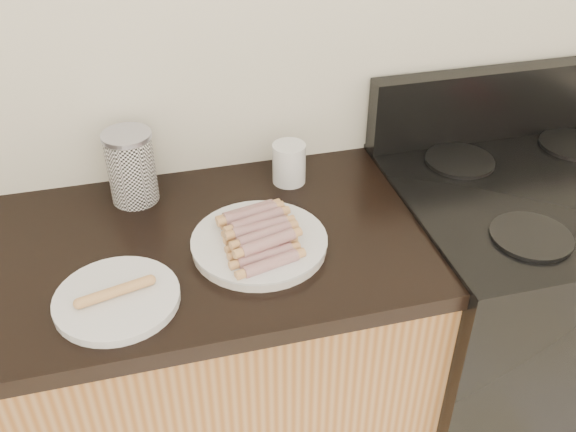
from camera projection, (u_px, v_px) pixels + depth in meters
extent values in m
cube|color=silver|center=(210.00, 15.00, 1.46)|extent=(4.00, 0.04, 2.60)
cube|color=black|center=(516.00, 321.00, 1.85)|extent=(0.76, 0.65, 0.90)
cube|color=black|center=(553.00, 189.00, 1.59)|extent=(0.76, 0.65, 0.01)
cube|color=black|center=(502.00, 102.00, 1.75)|extent=(0.76, 0.06, 0.20)
cylinder|color=black|center=(531.00, 236.00, 1.41)|extent=(0.18, 0.18, 0.01)
cylinder|color=black|center=(460.00, 161.00, 1.68)|extent=(0.18, 0.18, 0.01)
cylinder|color=black|center=(573.00, 145.00, 1.75)|extent=(0.18, 0.18, 0.01)
cylinder|color=silver|center=(259.00, 244.00, 1.40)|extent=(0.33, 0.33, 0.02)
cylinder|color=silver|center=(117.00, 299.00, 1.26)|extent=(0.28, 0.28, 0.02)
cylinder|color=maroon|center=(269.00, 264.00, 1.31)|extent=(0.12, 0.05, 0.03)
cylinder|color=maroon|center=(266.00, 256.00, 1.33)|extent=(0.12, 0.05, 0.03)
cylinder|color=maroon|center=(263.00, 248.00, 1.35)|extent=(0.12, 0.05, 0.03)
cylinder|color=maroon|center=(261.00, 240.00, 1.38)|extent=(0.12, 0.05, 0.03)
cylinder|color=maroon|center=(258.00, 232.00, 1.40)|extent=(0.12, 0.05, 0.03)
cylinder|color=maroon|center=(255.00, 225.00, 1.42)|extent=(0.12, 0.05, 0.03)
cylinder|color=maroon|center=(252.00, 218.00, 1.44)|extent=(0.12, 0.05, 0.03)
cylinder|color=maroon|center=(250.00, 211.00, 1.46)|extent=(0.12, 0.05, 0.03)
cylinder|color=maroon|center=(265.00, 243.00, 1.33)|extent=(0.12, 0.05, 0.03)
cylinder|color=maroon|center=(262.00, 235.00, 1.35)|extent=(0.12, 0.05, 0.03)
cylinder|color=maroon|center=(259.00, 228.00, 1.37)|extent=(0.12, 0.05, 0.03)
cylinder|color=maroon|center=(256.00, 220.00, 1.40)|extent=(0.12, 0.05, 0.03)
cylinder|color=maroon|center=(253.00, 213.00, 1.42)|extent=(0.12, 0.05, 0.03)
cylinder|color=#CE8347|center=(115.00, 291.00, 1.25)|extent=(0.14, 0.06, 0.02)
cylinder|color=white|center=(132.00, 169.00, 1.52)|extent=(0.11, 0.11, 0.17)
cylinder|color=silver|center=(126.00, 136.00, 1.46)|extent=(0.12, 0.12, 0.01)
cylinder|color=white|center=(289.00, 163.00, 1.60)|extent=(0.11, 0.11, 0.10)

